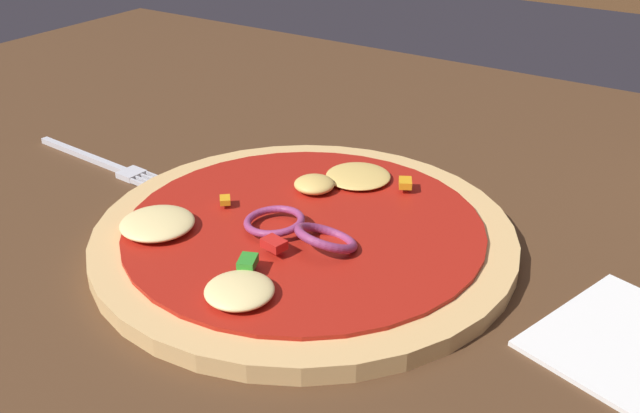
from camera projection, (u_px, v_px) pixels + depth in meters
dining_table at (244, 259)px, 0.51m from camera, size 1.21×0.97×0.04m
pizza at (302, 233)px, 0.49m from camera, size 0.29×0.29×0.03m
fork at (108, 165)px, 0.61m from camera, size 0.17×0.02×0.01m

